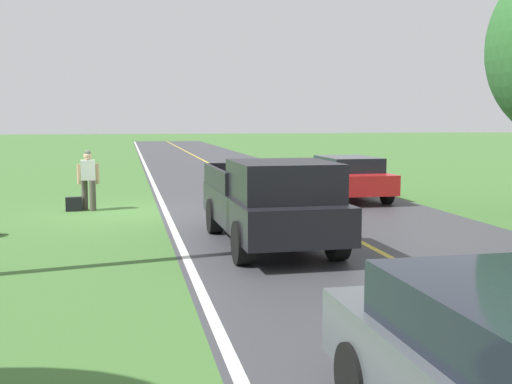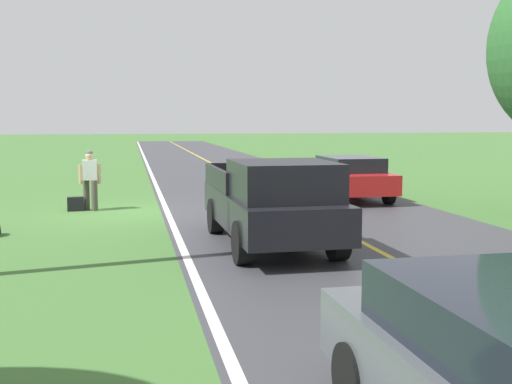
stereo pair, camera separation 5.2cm
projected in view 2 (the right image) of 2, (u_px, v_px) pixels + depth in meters
The scene contains 8 objects.
ground_plane at pixel (125, 212), 18.06m from camera, with size 200.00×200.00×0.00m, color #427033.
road_surface at pixel (295, 207), 19.03m from camera, with size 7.99×120.00×0.00m, color #3D3D42.
lane_edge_line at pixel (167, 211), 18.28m from camera, with size 0.16×117.60×0.00m, color silver.
lane_centre_line at pixel (295, 207), 19.03m from camera, with size 0.14×117.60×0.00m, color gold.
hitchhiker_walking at pixel (90, 176), 18.36m from camera, with size 0.62×0.51×1.75m.
suitcase_carried at pixel (76, 204), 18.26m from camera, with size 0.20×0.46×0.41m, color black.
pickup_truck_passing at pixel (273, 201), 13.01m from camera, with size 2.16×5.43×1.82m.
sedan_near_oncoming at pixel (348, 176), 20.88m from camera, with size 1.95×4.41×1.41m.
Camera 2 is at (-0.15, 18.26, 2.61)m, focal length 44.73 mm.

